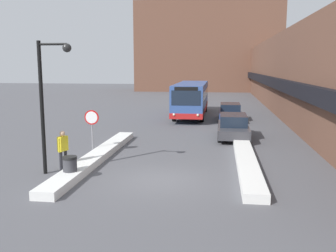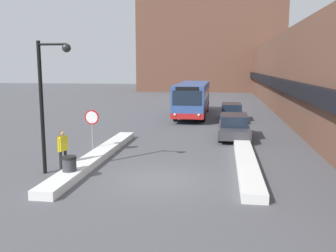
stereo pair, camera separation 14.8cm
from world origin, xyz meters
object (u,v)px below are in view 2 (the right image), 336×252
(street_lamp, at_px, (48,91))
(stop_sign, at_px, (92,122))
(parked_car_front, at_px, (234,126))
(parked_car_middle, at_px, (231,112))
(pedestrian, at_px, (63,146))
(trash_bin, at_px, (69,168))
(city_bus, at_px, (193,98))

(street_lamp, bearing_deg, stop_sign, 82.95)
(stop_sign, bearing_deg, parked_car_front, 35.96)
(parked_car_middle, bearing_deg, pedestrian, -114.97)
(parked_car_front, relative_size, parked_car_middle, 1.01)
(stop_sign, xyz_separation_m, trash_bin, (0.61, -4.47, -1.19))
(pedestrian, bearing_deg, parked_car_middle, -7.12)
(pedestrian, distance_m, trash_bin, 1.62)
(city_bus, distance_m, street_lamp, 20.06)
(city_bus, relative_size, stop_sign, 4.92)
(parked_car_middle, distance_m, stop_sign, 15.24)
(city_bus, relative_size, street_lamp, 2.03)
(street_lamp, bearing_deg, pedestrian, 67.92)
(parked_car_front, distance_m, stop_sign, 9.24)
(pedestrian, bearing_deg, stop_sign, 13.90)
(street_lamp, xyz_separation_m, pedestrian, (0.25, 0.62, -2.45))
(trash_bin, bearing_deg, stop_sign, 97.74)
(parked_car_middle, height_order, stop_sign, stop_sign)
(stop_sign, bearing_deg, pedestrian, -93.95)
(parked_car_front, relative_size, trash_bin, 5.06)
(parked_car_middle, relative_size, stop_sign, 2.06)
(trash_bin, bearing_deg, parked_car_middle, 68.91)
(street_lamp, height_order, pedestrian, street_lamp)
(pedestrian, xyz_separation_m, trash_bin, (0.83, -1.27, -0.58))
(parked_car_front, xyz_separation_m, trash_bin, (-6.84, -9.87, -0.28))
(parked_car_front, relative_size, pedestrian, 2.74)
(parked_car_front, xyz_separation_m, stop_sign, (-7.45, -5.40, 0.91))
(stop_sign, bearing_deg, trash_bin, -82.26)
(parked_car_front, bearing_deg, pedestrian, -131.71)
(city_bus, relative_size, trash_bin, 11.92)
(street_lamp, bearing_deg, city_bus, 77.09)
(parked_car_front, bearing_deg, street_lamp, -130.65)
(parked_car_front, distance_m, street_lamp, 12.46)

